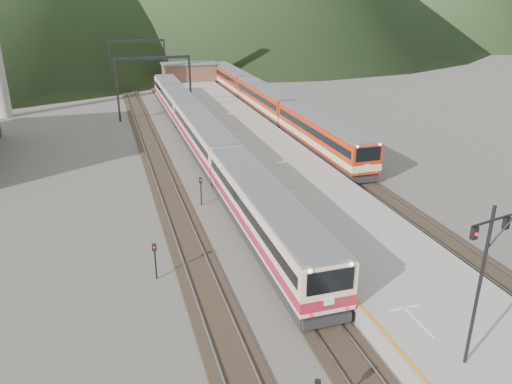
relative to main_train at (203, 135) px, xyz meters
name	(u,v)px	position (x,y,z in m)	size (l,w,h in m)	color
track_main	(200,148)	(0.00, 1.94, -1.96)	(2.60, 200.00, 0.23)	black
track_far	(153,152)	(-5.00, 1.94, -1.96)	(2.60, 200.00, 0.23)	black
track_second	(301,139)	(11.50, 1.94, -1.96)	(2.60, 200.00, 0.23)	black
platform	(256,145)	(5.60, -0.06, -1.53)	(8.00, 100.00, 1.00)	gray
gantry_near	(154,76)	(-2.85, 16.94, 3.56)	(9.55, 0.25, 8.00)	black
gantry_far	(137,54)	(-2.85, 41.94, 3.56)	(9.55, 0.25, 8.00)	black
station_shed	(189,71)	(5.60, 39.94, 0.54)	(9.40, 4.40, 3.10)	brown
main_train	(203,135)	(0.00, 0.00, 0.00)	(2.94, 60.39, 3.59)	beige
second_train	(264,100)	(11.50, 15.37, -0.11)	(2.76, 56.67, 3.37)	#AD290E
signal_mast	(482,272)	(4.07, -34.99, 3.34)	(2.17, 0.59, 7.17)	black
short_signal_b	(201,188)	(-2.83, -12.98, -0.56)	(0.26, 0.23, 2.27)	black
short_signal_c	(155,256)	(-7.45, -22.88, -0.56)	(0.26, 0.23, 2.27)	black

